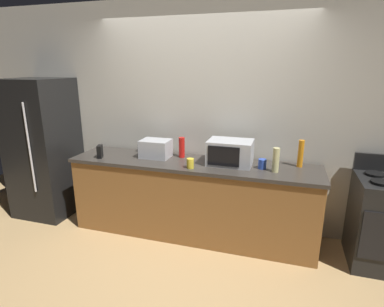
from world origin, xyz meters
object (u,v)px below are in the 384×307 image
(bottle_dish_soap, at_px, (301,154))
(bottle_hot_sauce, at_px, (182,147))
(bottle_vinegar, at_px, (276,160))
(mug_blue, at_px, (262,164))
(microwave, at_px, (230,152))
(mug_black, at_px, (141,148))
(toaster_oven, at_px, (156,149))
(cordless_phone, at_px, (100,152))
(mug_yellow, at_px, (190,163))
(refrigerator, at_px, (44,148))

(bottle_dish_soap, relative_size, bottle_hot_sauce, 1.22)
(bottle_vinegar, bearing_deg, mug_blue, 153.98)
(microwave, relative_size, bottle_dish_soap, 1.63)
(bottle_hot_sauce, relative_size, mug_black, 2.66)
(microwave, height_order, toaster_oven, microwave)
(bottle_dish_soap, bearing_deg, cordless_phone, -171.56)
(bottle_hot_sauce, xyz_separation_m, mug_blue, (0.95, -0.15, -0.07))
(mug_black, xyz_separation_m, mug_yellow, (0.80, -0.44, 0.01))
(mug_black, bearing_deg, refrigerator, -169.92)
(toaster_oven, bearing_deg, bottle_vinegar, -5.38)
(toaster_oven, bearing_deg, bottle_dish_soap, 4.21)
(bottle_hot_sauce, bearing_deg, cordless_phone, -161.86)
(bottle_vinegar, distance_m, mug_blue, 0.17)
(bottle_dish_soap, xyz_separation_m, mug_yellow, (-1.11, -0.39, -0.09))
(bottle_vinegar, xyz_separation_m, mug_yellow, (-0.87, -0.14, -0.07))
(microwave, xyz_separation_m, toaster_oven, (-0.89, 0.01, -0.03))
(refrigerator, height_order, bottle_hot_sauce, refrigerator)
(bottle_dish_soap, bearing_deg, bottle_hot_sauce, -178.58)
(mug_yellow, distance_m, mug_blue, 0.76)
(refrigerator, xyz_separation_m, mug_black, (1.30, 0.23, 0.05))
(bottle_vinegar, relative_size, bottle_dish_soap, 0.86)
(mug_blue, bearing_deg, mug_black, 171.30)
(mug_black, bearing_deg, microwave, -8.82)
(cordless_phone, relative_size, bottle_vinegar, 0.59)
(mug_blue, bearing_deg, refrigerator, 179.93)
(refrigerator, xyz_separation_m, bottle_dish_soap, (3.21, 0.18, 0.15))
(toaster_oven, xyz_separation_m, bottle_dish_soap, (1.63, 0.12, 0.04))
(bottle_dish_soap, height_order, bottle_hot_sauce, bottle_dish_soap)
(cordless_phone, relative_size, mug_blue, 1.45)
(microwave, xyz_separation_m, mug_yellow, (-0.38, -0.26, -0.08))
(refrigerator, distance_m, mug_blue, 2.83)
(bottle_dish_soap, bearing_deg, mug_black, 178.49)
(refrigerator, bearing_deg, bottle_hot_sauce, 4.48)
(microwave, height_order, mug_blue, microwave)
(microwave, relative_size, cordless_phone, 3.20)
(bottle_hot_sauce, xyz_separation_m, mug_black, (-0.58, 0.08, -0.08))
(bottle_vinegar, relative_size, mug_black, 2.81)
(bottle_hot_sauce, bearing_deg, toaster_oven, -163.65)
(bottle_vinegar, relative_size, mug_yellow, 2.40)
(bottle_dish_soap, height_order, mug_yellow, bottle_dish_soap)
(bottle_vinegar, distance_m, bottle_dish_soap, 0.35)
(cordless_phone, bearing_deg, mug_blue, -15.21)
(bottle_dish_soap, relative_size, mug_blue, 2.84)
(microwave, height_order, mug_black, microwave)
(toaster_oven, height_order, bottle_vinegar, bottle_vinegar)
(mug_blue, bearing_deg, mug_yellow, -164.18)
(toaster_oven, bearing_deg, mug_black, 149.07)
(microwave, distance_m, bottle_hot_sauce, 0.60)
(bottle_hot_sauce, xyz_separation_m, mug_yellow, (0.22, -0.36, -0.07))
(cordless_phone, height_order, mug_black, cordless_phone)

